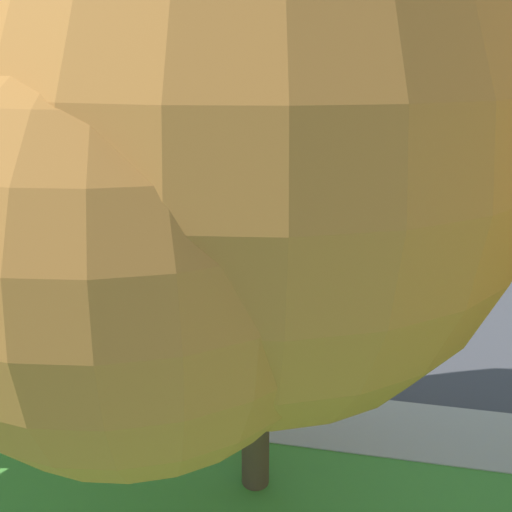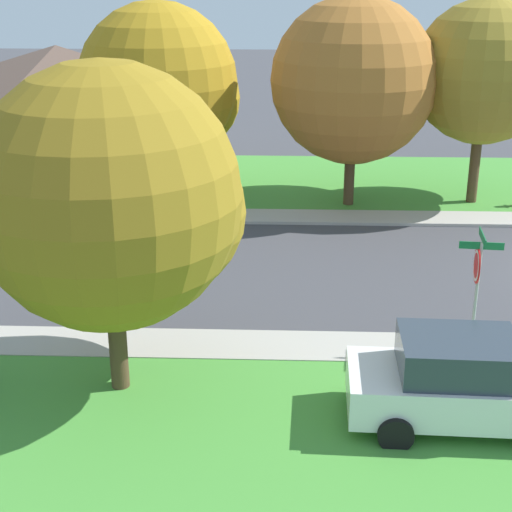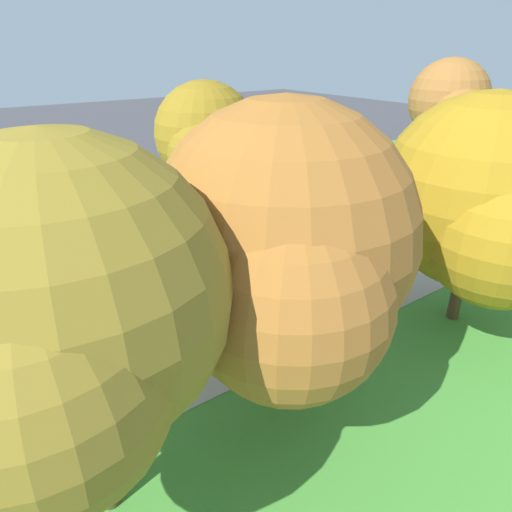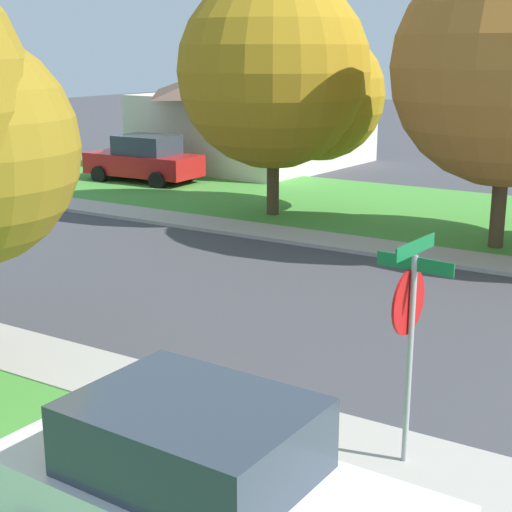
# 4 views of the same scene
# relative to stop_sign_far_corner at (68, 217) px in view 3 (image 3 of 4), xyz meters

# --- Properties ---
(sidewalk_east) EXTENTS (1.40, 56.00, 0.10)m
(sidewalk_east) POSITION_rel_stop_sign_far_corner_xyz_m (9.42, 7.43, -1.84)
(sidewalk_east) COLOR #ADA89E
(sidewalk_east) RESTS_ON ground
(sidewalk_west) EXTENTS (1.40, 56.00, 0.10)m
(sidewalk_west) POSITION_rel_stop_sign_far_corner_xyz_m (0.02, 7.43, -1.84)
(sidewalk_west) COLOR #ADA89E
(sidewalk_west) RESTS_ON ground
(lawn_west) EXTENTS (8.00, 56.00, 0.08)m
(lawn_west) POSITION_rel_stop_sign_far_corner_xyz_m (-4.68, 7.43, -1.85)
(lawn_west) COLOR #479338
(lawn_west) RESTS_ON ground
(stop_sign_far_corner) EXTENTS (0.92, 0.92, 2.77)m
(stop_sign_far_corner) POSITION_rel_stop_sign_far_corner_xyz_m (0.00, 0.00, 0.00)
(stop_sign_far_corner) COLOR #9E9EA3
(stop_sign_far_corner) RESTS_ON ground
(car_black_across_road) EXTENTS (2.16, 4.36, 1.76)m
(car_black_across_road) POSITION_rel_stop_sign_far_corner_xyz_m (-2.41, 12.97, -1.01)
(car_black_across_road) COLOR black
(car_black_across_road) RESTS_ON ground
(car_maroon_kerbside_mid) EXTENTS (2.07, 4.31, 1.76)m
(car_maroon_kerbside_mid) POSITION_rel_stop_sign_far_corner_xyz_m (-2.11, 19.79, -1.01)
(car_maroon_kerbside_mid) COLOR maroon
(car_maroon_kerbside_mid) RESTS_ON ground
(car_white_far_down_street) EXTENTS (2.16, 4.37, 1.76)m
(car_white_far_down_street) POSITION_rel_stop_sign_far_corner_xyz_m (-2.85, 0.79, -1.01)
(car_white_far_down_street) COLOR white
(car_white_far_down_street) RESTS_ON ground
(tree_corner_large) EXTENTS (5.90, 5.49, 6.93)m
(tree_corner_large) POSITION_rel_stop_sign_far_corner_xyz_m (11.73, 8.28, 2.12)
(tree_corner_large) COLOR #4C3823
(tree_corner_large) RESTS_ON ground
(tree_sidewalk_mid) EXTENTS (5.21, 4.84, 7.04)m
(tree_sidewalk_mid) POSITION_rel_stop_sign_far_corner_xyz_m (11.65, -2.75, 2.57)
(tree_sidewalk_mid) COLOR #4C3823
(tree_sidewalk_mid) RESTS_ON ground
(tree_across_right) EXTENTS (5.98, 5.56, 7.15)m
(tree_across_right) POSITION_rel_stop_sign_far_corner_xyz_m (11.23, 1.63, 2.30)
(tree_across_right) COLOR #4C3823
(tree_across_right) RESTS_ON ground
(tree_sidewalk_far) EXTENTS (5.33, 4.96, 6.50)m
(tree_sidewalk_far) POSITION_rel_stop_sign_far_corner_xyz_m (-1.56, 7.14, 1.97)
(tree_sidewalk_far) COLOR #4C3823
(tree_sidewalk_far) RESTS_ON ground
(tree_across_left) EXTENTS (5.97, 5.55, 7.20)m
(tree_across_left) POSITION_rel_stop_sign_far_corner_xyz_m (-1.47, 26.95, 2.35)
(tree_across_left) COLOR #4C3823
(tree_across_left) RESTS_ON ground
(fire_hydrant) EXTENTS (0.38, 0.22, 0.83)m
(fire_hydrant) POSITION_rel_stop_sign_far_corner_xyz_m (10.89, -4.05, -1.45)
(fire_hydrant) COLOR red
(fire_hydrant) RESTS_ON ground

